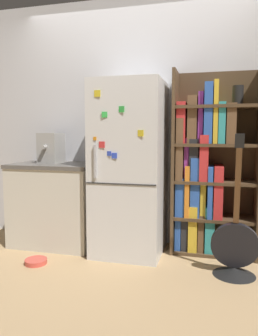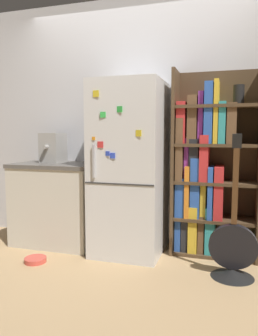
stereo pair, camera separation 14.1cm
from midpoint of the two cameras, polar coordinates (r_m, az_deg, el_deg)
The scene contains 8 objects.
ground_plane at distance 3.31m, azimuth 0.80°, elevation -14.87°, with size 16.00×16.00×0.00m, color tan.
wall_back at distance 3.56m, azimuth 3.00°, elevation 7.91°, with size 8.00×0.05×2.60m.
refrigerator at distance 3.22m, azimuth 1.38°, elevation -0.08°, with size 0.66×0.70×1.68m.
bookshelf at distance 3.29m, azimuth 14.48°, elevation -0.33°, with size 0.81×0.36×1.79m.
kitchen_counter at distance 3.63m, azimuth -11.13°, elevation -5.98°, with size 0.89×0.62×0.87m.
espresso_machine at distance 3.63m, azimuth -12.00°, elevation 3.45°, with size 0.21×0.31×0.32m.
guitar at distance 2.93m, azimuth 18.98°, elevation -14.47°, with size 0.39×0.35×1.18m.
pet_bowl at distance 3.23m, azimuth -14.75°, elevation -15.16°, with size 0.20×0.20×0.04m.
Camera 2 is at (0.94, -2.95, 1.18)m, focal length 35.00 mm.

